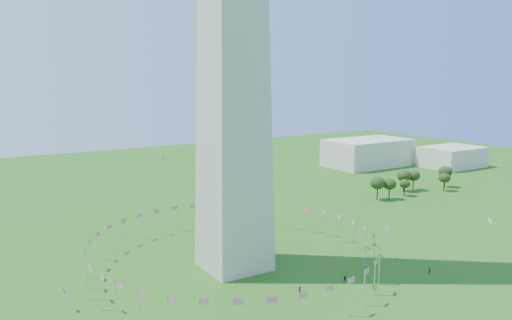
{
  "coord_description": "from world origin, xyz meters",
  "views": [
    {
      "loc": [
        -66.37,
        -67.51,
        53.33
      ],
      "look_at": [
        -2.14,
        35.0,
        33.14
      ],
      "focal_mm": 35.0,
      "sensor_mm": 36.0,
      "label": 1
    }
  ],
  "objects": [
    {
      "name": "tree_line_east",
      "position": [
        114.42,
        85.66,
        4.79
      ],
      "size": [
        53.71,
        15.41,
        10.26
      ],
      "color": "#2A4717",
      "rests_on": "ground"
    },
    {
      "name": "gov_building_east_a",
      "position": [
        150.0,
        150.0,
        8.0
      ],
      "size": [
        50.0,
        30.0,
        16.0
      ],
      "primitive_type": "cube",
      "color": "beige",
      "rests_on": "ground"
    },
    {
      "name": "flag_ring",
      "position": [
        -0.0,
        50.0,
        4.5
      ],
      "size": [
        80.24,
        80.24,
        9.0
      ],
      "color": "silver",
      "rests_on": "ground"
    },
    {
      "name": "gov_building_east_b",
      "position": [
        190.0,
        120.0,
        6.0
      ],
      "size": [
        35.0,
        25.0,
        12.0
      ],
      "primitive_type": "cube",
      "color": "beige",
      "rests_on": "ground"
    },
    {
      "name": "kites_aloft",
      "position": [
        9.31,
        27.17,
        17.66
      ],
      "size": [
        111.97,
        80.76,
        33.13
      ],
      "color": "white",
      "rests_on": "ground"
    }
  ]
}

